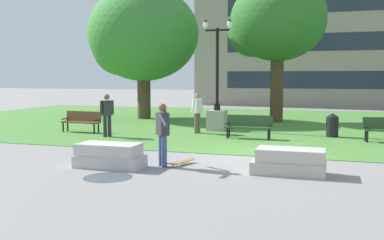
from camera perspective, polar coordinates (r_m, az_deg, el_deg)
The scene contains 16 objects.
ground_plane at distance 13.86m, azimuth 6.96°, elevation -4.58°, with size 140.00×140.00×0.00m, color gray.
grass_lawn at distance 23.67m, azimuth 11.41°, elevation -0.46°, with size 40.00×20.00×0.02m, color #4C8438.
concrete_block_center at distance 12.24m, azimuth -10.42°, elevation -4.50°, with size 1.80×0.90×0.64m.
concrete_block_left at distance 11.44m, azimuth 12.27°, elevation -5.23°, with size 1.80×0.90×0.64m.
person_skateboarder at distance 12.01m, azimuth -3.75°, elevation -1.39°, with size 0.78×1.30×1.71m.
skateboard at distance 12.35m, azimuth -1.45°, elevation -5.37°, with size 0.52×1.03×0.14m.
puddle at distance 11.07m, azimuth -10.62°, elevation -7.16°, with size 1.19×1.19×0.01m, color #47515B.
park_bench_near_left at distance 17.65m, azimuth 7.24°, elevation -0.66°, with size 1.80×0.54×0.90m.
park_bench_far_right at distance 20.10m, azimuth -13.81°, elevation -0.03°, with size 1.83×0.66×0.90m.
lamp_post_right at distance 20.25m, azimuth 3.20°, elevation 1.55°, with size 1.32×0.80×4.97m.
tree_far_right at distance 26.27m, azimuth -6.34°, elevation 10.64°, with size 6.63×6.31×7.54m.
tree_far_left at distance 24.63m, azimuth 10.71°, elevation 12.12°, with size 5.28×5.03×7.51m.
trash_bin at distance 18.83m, azimuth 17.39°, elevation -0.60°, with size 0.49×0.49×0.96m.
person_bystander_near_lawn at distance 18.29m, azimuth -10.74°, elevation 0.90°, with size 0.43×0.57×1.71m.
person_bystander_far_lawn at distance 19.15m, azimuth 0.68°, elevation 1.19°, with size 0.36×0.82×1.71m.
building_facade_distant at distance 38.14m, azimuth 18.06°, elevation 11.30°, with size 23.57×1.03×12.96m.
Camera 1 is at (2.48, -13.42, 2.40)m, focal length 42.00 mm.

